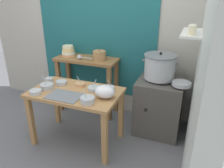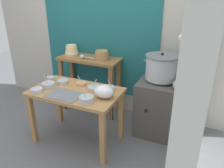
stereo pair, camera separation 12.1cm
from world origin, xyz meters
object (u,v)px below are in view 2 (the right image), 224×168
prep_bowl_4 (51,79)px  prep_bowl_0 (81,84)px  ladle (83,57)px  prep_bowl_7 (37,90)px  prep_bowl_1 (109,88)px  back_shelf_table (90,71)px  plastic_bag (104,91)px  prep_bowl_6 (86,99)px  prep_bowl_3 (63,82)px  stove_block (160,106)px  clay_pot (102,55)px  steamer_pot (161,67)px  serving_tray (64,95)px  wide_pan (183,85)px  prep_bowl_5 (95,88)px  prep_bowl_2 (48,85)px  bowl_stack_enamel (72,51)px  prep_table (76,98)px

prep_bowl_4 → prep_bowl_0: bearing=4.5°
ladle → prep_bowl_7: ladle is taller
prep_bowl_4 → prep_bowl_1: bearing=3.4°
back_shelf_table → prep_bowl_7: back_shelf_table is taller
ladle → prep_bowl_0: 0.60m
plastic_bag → prep_bowl_6: (-0.13, -0.18, -0.04)m
prep_bowl_0 → prep_bowl_4: 0.45m
prep_bowl_0 → prep_bowl_3: size_ratio=1.00×
stove_block → prep_bowl_6: prep_bowl_6 is taller
stove_block → prep_bowl_3: bearing=-156.8°
stove_block → prep_bowl_4: size_ratio=7.66×
clay_pot → prep_bowl_1: 0.73m
plastic_bag → prep_bowl_6: bearing=-125.1°
ladle → prep_bowl_4: ladle is taller
steamer_pot → serving_tray: steamer_pot is taller
clay_pot → prep_bowl_6: clay_pot is taller
clay_pot → prep_bowl_7: 1.09m
stove_block → serving_tray: bearing=-140.9°
stove_block → clay_pot: (-0.94, 0.13, 0.58)m
wide_pan → prep_bowl_1: bearing=-158.7°
prep_bowl_5 → prep_bowl_7: size_ratio=1.14×
prep_bowl_1 → prep_bowl_6: bearing=-103.2°
prep_bowl_2 → plastic_bag: bearing=2.1°
clay_pot → prep_bowl_3: 0.73m
clay_pot → prep_bowl_5: bearing=-71.7°
clay_pot → prep_bowl_2: size_ratio=1.10×
prep_bowl_3 → prep_bowl_5: prep_bowl_5 is taller
back_shelf_table → plastic_bag: (0.63, -0.79, 0.12)m
clay_pot → prep_bowl_2: (-0.36, -0.82, -0.21)m
prep_bowl_0 → prep_bowl_2: prep_bowl_2 is taller
stove_block → prep_bowl_2: size_ratio=4.32×
prep_bowl_1 → prep_bowl_2: bearing=-162.3°
prep_bowl_2 → prep_bowl_7: bearing=-102.5°
bowl_stack_enamel → prep_bowl_7: bowl_stack_enamel is taller
prep_table → prep_bowl_0: bearing=97.0°
back_shelf_table → prep_bowl_3: size_ratio=6.73×
back_shelf_table → prep_bowl_3: bearing=-93.8°
prep_bowl_1 → prep_bowl_6: (-0.09, -0.39, 0.01)m
serving_tray → prep_bowl_0: (0.03, 0.33, 0.02)m
prep_bowl_5 → prep_bowl_7: bearing=-151.6°
prep_table → prep_bowl_4: (-0.47, 0.13, 0.14)m
wide_pan → prep_bowl_5: prep_bowl_5 is taller
steamer_pot → ladle: size_ratio=1.85×
prep_bowl_7 → serving_tray: bearing=9.5°
prep_bowl_7 → prep_bowl_1: bearing=27.7°
wide_pan → prep_bowl_5: size_ratio=1.42×
back_shelf_table → prep_bowl_3: (-0.04, -0.65, 0.07)m
bowl_stack_enamel → wide_pan: size_ratio=0.91×
prep_bowl_7 → steamer_pot: bearing=34.0°
plastic_bag → prep_bowl_7: (-0.81, -0.20, -0.05)m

